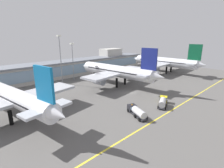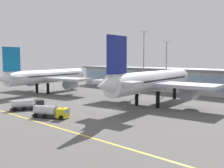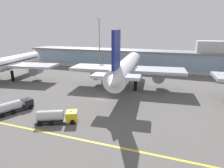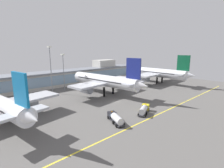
% 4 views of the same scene
% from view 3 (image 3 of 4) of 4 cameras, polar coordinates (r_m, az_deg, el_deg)
% --- Properties ---
extents(ground_plane, '(180.00, 180.00, 0.00)m').
position_cam_3_polar(ground_plane, '(57.51, -3.47, -4.33)').
color(ground_plane, '#5B5956').
extents(taxiway_centreline_stripe, '(144.00, 0.50, 0.01)m').
position_cam_3_polar(taxiway_centreline_stripe, '(40.08, -16.18, -14.39)').
color(taxiway_centreline_stripe, yellow).
rests_on(taxiway_centreline_stripe, ground).
extents(terminal_building, '(125.13, 14.00, 15.04)m').
position_cam_3_polar(terminal_building, '(102.60, 8.70, 7.56)').
color(terminal_building, beige).
rests_on(terminal_building, ground).
extents(airliner_near_left, '(40.70, 47.83, 18.24)m').
position_cam_3_polar(airliner_near_left, '(89.04, -28.66, 5.39)').
color(airliner_near_left, black).
rests_on(airliner_near_left, ground).
extents(airliner_near_right, '(40.24, 51.89, 19.84)m').
position_cam_3_polar(airliner_near_right, '(66.83, 4.43, 4.96)').
color(airliner_near_right, black).
rests_on(airliner_near_right, ground).
extents(fuel_tanker_truck, '(5.60, 9.31, 2.90)m').
position_cam_3_polar(fuel_tanker_truck, '(53.77, -26.94, -5.84)').
color(fuel_tanker_truck, black).
rests_on(fuel_tanker_truck, ground).
extents(baggage_tug_near, '(9.21, 6.11, 2.90)m').
position_cam_3_polar(baggage_tug_near, '(44.09, -15.88, -9.29)').
color(baggage_tug_near, black).
rests_on(baggage_tug_near, ground).
extents(apron_light_mast_west, '(1.80, 1.80, 25.27)m').
position_cam_3_polar(apron_light_mast_west, '(92.40, -3.82, 13.63)').
color(apron_light_mast_west, gray).
rests_on(apron_light_mast_west, ground).
extents(apron_light_mast_centre, '(1.80, 1.80, 21.08)m').
position_cam_3_polar(apron_light_mast_centre, '(92.14, 2.12, 12.20)').
color(apron_light_mast_centre, gray).
rests_on(apron_light_mast_centre, ground).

